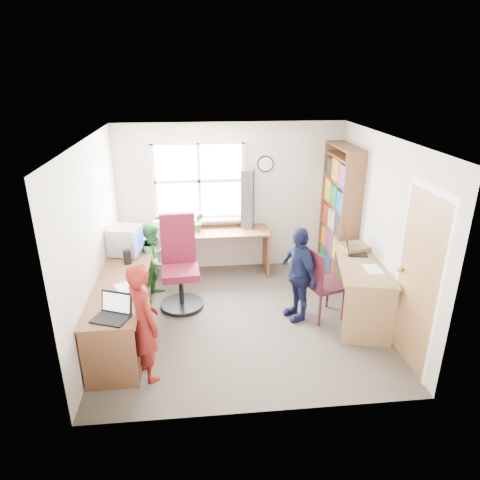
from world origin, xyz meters
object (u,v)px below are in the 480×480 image
Objects in this scene: bookshelf at (339,217)px; person_red at (144,322)px; wooden_chair at (321,282)px; crt_monitor at (125,241)px; right_desk at (362,278)px; laptop_right at (353,248)px; cd_tower at (248,199)px; potted_plant at (198,222)px; swivel_chair at (180,268)px; l_desk at (138,305)px; laptop_left at (113,312)px; person_navy at (298,274)px; person_green at (155,260)px.

bookshelf is 3.58m from person_red.
wooden_chair is 2.06× the size of crt_monitor.
bookshelf is 2.12× the size of wooden_chair.
laptop_right is (-0.03, 0.35, 0.28)m from right_desk.
cd_tower is at bearing 142.53° from right_desk.
swivel_chair is at bearing -106.82° from potted_plant.
l_desk is 1.07m from crt_monitor.
l_desk is 1.96× the size of right_desk.
cd_tower is at bearing 77.57° from laptop_left.
bookshelf is at bearing 2.88° from cd_tower.
swivel_chair is 3.15× the size of laptop_right.
laptop_right is at bearing 10.73° from l_desk.
swivel_chair is 1.02m from potted_plant.
cd_tower reaches higher than l_desk.
potted_plant reaches higher than right_desk.
bookshelf is 5.05× the size of laptop_right.
potted_plant is (0.28, 0.92, 0.34)m from swivel_chair.
cd_tower is at bearing 58.78° from laptop_right.
person_navy is at bearing -127.13° from bookshelf.
l_desk is 6.15× the size of crt_monitor.
person_red is at bearing -77.69° from l_desk.
potted_plant is at bearing 52.58° from crt_monitor.
l_desk is 2.08m from person_navy.
person_red is (-2.73, -0.93, 0.09)m from right_desk.
crt_monitor is at bearing 137.44° from person_green.
swivel_chair is 1.56m from person_red.
crt_monitor is 0.51× the size of cd_tower.
laptop_right is at bearing 108.55° from right_desk.
right_desk is at bearing -34.01° from cd_tower.
person_green reaches higher than right_desk.
crt_monitor is 1.53× the size of potted_plant.
person_navy reaches higher than potted_plant.
swivel_chair is 1.65m from person_navy.
person_navy is (-0.29, 0.05, 0.11)m from wooden_chair.
bookshelf is at bearing 124.91° from person_navy.
right_desk is 1.32× the size of person_green.
cd_tower is 0.71× the size of person_red.
person_red reaches higher than crt_monitor.
person_navy is at bearing -48.11° from potted_plant.
person_navy is at bearing -91.92° from person_red.
person_green is (-2.73, 0.52, -0.29)m from laptop_right.
swivel_chair is 0.84m from crt_monitor.
cd_tower is (-1.34, 1.61, 0.64)m from right_desk.
person_navy is at bearing -172.56° from right_desk.
l_desk is 1.40× the size of bookshelf.
person_red is (0.16, -0.73, 0.22)m from l_desk.
person_navy is (1.28, -1.43, -0.26)m from potted_plant.
bookshelf is 0.94m from laptop_right.
laptop_left is 2.59m from potted_plant.
l_desk is 0.93m from swivel_chair.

